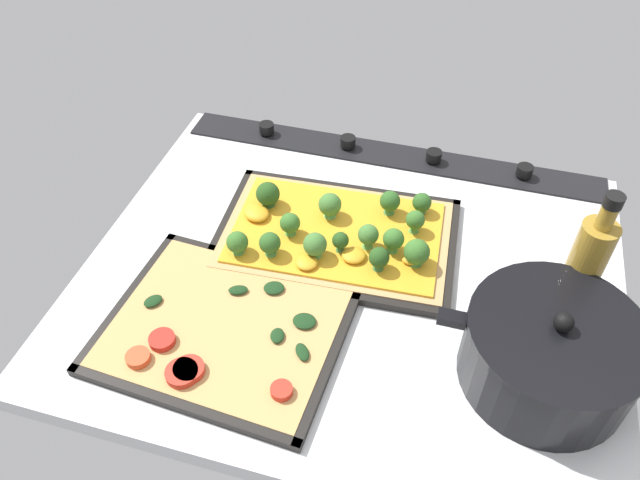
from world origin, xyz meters
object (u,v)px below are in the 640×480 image
at_px(veggie_pizza_back, 223,329).
at_px(oil_bottle, 584,268).
at_px(cooking_pot, 550,353).
at_px(baking_tray_front, 336,238).
at_px(baking_tray_back, 225,329).
at_px(broccoli_pizza, 337,232).

height_order(veggie_pizza_back, oil_bottle, oil_bottle).
bearing_deg(cooking_pot, oil_bottle, -104.78).
relative_size(baking_tray_front, baking_tray_back, 1.14).
distance_m(baking_tray_front, oil_bottle, 0.36).
bearing_deg(cooking_pot, baking_tray_back, 5.89).
bearing_deg(broccoli_pizza, oil_bottle, 172.87).
bearing_deg(baking_tray_front, cooking_pot, 151.85).
xyz_separation_m(baking_tray_front, cooking_pot, (-0.32, 0.17, 0.05)).
xyz_separation_m(baking_tray_front, veggie_pizza_back, (0.10, 0.22, 0.01)).
height_order(baking_tray_back, oil_bottle, oil_bottle).
height_order(baking_tray_front, veggie_pizza_back, veggie_pizza_back).
bearing_deg(cooking_pot, baking_tray_front, -28.15).
height_order(broccoli_pizza, baking_tray_back, broccoli_pizza).
height_order(broccoli_pizza, cooking_pot, cooking_pot).
xyz_separation_m(broccoli_pizza, veggie_pizza_back, (0.10, 0.21, -0.01)).
distance_m(baking_tray_back, cooking_pot, 0.42).
distance_m(baking_tray_front, broccoli_pizza, 0.02).
xyz_separation_m(cooking_pot, oil_bottle, (-0.03, -0.12, 0.04)).
bearing_deg(cooking_pot, broccoli_pizza, -27.61).
bearing_deg(veggie_pizza_back, baking_tray_front, -115.05).
height_order(baking_tray_front, broccoli_pizza, broccoli_pizza).
bearing_deg(broccoli_pizza, veggie_pizza_back, 63.92).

